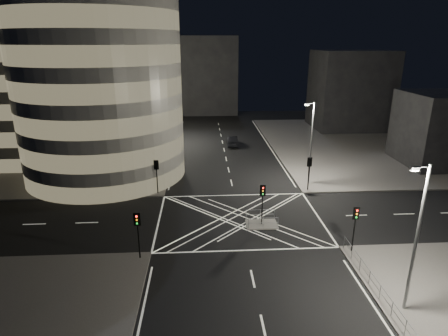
{
  "coord_description": "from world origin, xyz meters",
  "views": [
    {
      "loc": [
        -3.58,
        -33.62,
        16.85
      ],
      "look_at": [
        -1.12,
        7.0,
        3.0
      ],
      "focal_mm": 30.0,
      "sensor_mm": 36.0,
      "label": 1
    }
  ],
  "objects": [
    {
      "name": "traffic_signal_nl",
      "position": [
        -8.8,
        -6.8,
        2.91
      ],
      "size": [
        0.55,
        0.22,
        4.0
      ],
      "color": "black",
      "rests_on": "sidewalk_near_left"
    },
    {
      "name": "sidewalk_far_right",
      "position": [
        29.0,
        27.0,
        0.07
      ],
      "size": [
        42.0,
        42.0,
        0.15
      ],
      "primitive_type": "cube",
      "color": "#595653",
      "rests_on": "ground"
    },
    {
      "name": "railing_island_north",
      "position": [
        2.0,
        -0.6,
        0.7
      ],
      "size": [
        2.8,
        0.06,
        1.1
      ],
      "primitive_type": "cube",
      "color": "slate",
      "rests_on": "central_island"
    },
    {
      "name": "office_tower_curved",
      "position": [
        -20.74,
        18.74,
        12.65
      ],
      "size": [
        30.0,
        29.0,
        27.2
      ],
      "color": "gray",
      "rests_on": "sidewalk_far_left"
    },
    {
      "name": "building_right_near",
      "position": [
        30.0,
        16.0,
        5.15
      ],
      "size": [
        10.0,
        10.0,
        10.0
      ],
      "primitive_type": "cube",
      "color": "black",
      "rests_on": "sidewalk_far_right"
    },
    {
      "name": "tree_e",
      "position": [
        -10.5,
        33.0,
        4.57
      ],
      "size": [
        4.56,
        4.56,
        7.05
      ],
      "color": "black",
      "rests_on": "sidewalk_far_left"
    },
    {
      "name": "street_lamp_left_far",
      "position": [
        -9.44,
        30.0,
        5.54
      ],
      "size": [
        1.25,
        0.25,
        10.0
      ],
      "color": "slate",
      "rests_on": "sidewalk_far_left"
    },
    {
      "name": "street_lamp_right_far",
      "position": [
        9.44,
        9.0,
        5.54
      ],
      "size": [
        1.25,
        0.25,
        10.0
      ],
      "color": "slate",
      "rests_on": "sidewalk_far_right"
    },
    {
      "name": "tree_b",
      "position": [
        -10.5,
        15.0,
        4.71
      ],
      "size": [
        4.65,
        4.65,
        7.24
      ],
      "color": "black",
      "rests_on": "sidewalk_far_left"
    },
    {
      "name": "traffic_signal_nr",
      "position": [
        8.8,
        -6.8,
        2.91
      ],
      "size": [
        0.55,
        0.22,
        4.0
      ],
      "color": "black",
      "rests_on": "sidewalk_near_right"
    },
    {
      "name": "building_right_far",
      "position": [
        26.0,
        40.0,
        7.65
      ],
      "size": [
        14.0,
        12.0,
        15.0
      ],
      "primitive_type": "cube",
      "color": "black",
      "rests_on": "sidewalk_far_right"
    },
    {
      "name": "sedan",
      "position": [
        1.5,
        27.7,
        0.8
      ],
      "size": [
        1.73,
        4.87,
        1.6
      ],
      "primitive_type": "imported",
      "rotation": [
        0.0,
        0.0,
        3.13
      ],
      "color": "black",
      "rests_on": "ground"
    },
    {
      "name": "ground",
      "position": [
        0.0,
        0.0,
        0.0
      ],
      "size": [
        120.0,
        120.0,
        0.0
      ],
      "primitive_type": "plane",
      "color": "black",
      "rests_on": "ground"
    },
    {
      "name": "traffic_signal_fl",
      "position": [
        -8.8,
        6.8,
        2.91
      ],
      "size": [
        0.55,
        0.22,
        4.0
      ],
      "color": "black",
      "rests_on": "sidewalk_far_left"
    },
    {
      "name": "tree_c",
      "position": [
        -10.5,
        21.0,
        4.33
      ],
      "size": [
        4.19,
        4.19,
        6.6
      ],
      "color": "black",
      "rests_on": "sidewalk_far_left"
    },
    {
      "name": "street_lamp_right_near",
      "position": [
        9.44,
        -14.0,
        5.54
      ],
      "size": [
        1.25,
        0.25,
        10.0
      ],
      "color": "slate",
      "rests_on": "sidewalk_near_right"
    },
    {
      "name": "railing_near_right",
      "position": [
        8.3,
        -12.15,
        0.7
      ],
      "size": [
        0.06,
        11.7,
        1.1
      ],
      "primitive_type": "cube",
      "color": "slate",
      "rests_on": "sidewalk_near_right"
    },
    {
      "name": "railing_island_south",
      "position": [
        2.0,
        -2.4,
        0.7
      ],
      "size": [
        2.8,
        0.06,
        1.1
      ],
      "primitive_type": "cube",
      "color": "slate",
      "rests_on": "central_island"
    },
    {
      "name": "tree_d",
      "position": [
        -10.5,
        27.0,
        5.54
      ],
      "size": [
        5.02,
        5.02,
        8.28
      ],
      "color": "black",
      "rests_on": "sidewalk_far_left"
    },
    {
      "name": "building_far_end",
      "position": [
        -4.0,
        58.0,
        9.0
      ],
      "size": [
        18.0,
        8.0,
        18.0
      ],
      "primitive_type": "cube",
      "color": "black",
      "rests_on": "ground"
    },
    {
      "name": "traffic_signal_fr",
      "position": [
        8.8,
        6.8,
        2.91
      ],
      "size": [
        0.55,
        0.22,
        4.0
      ],
      "color": "black",
      "rests_on": "sidewalk_far_right"
    },
    {
      "name": "street_lamp_left_near",
      "position": [
        -9.44,
        12.0,
        5.54
      ],
      "size": [
        1.25,
        0.25,
        10.0
      ],
      "color": "slate",
      "rests_on": "sidewalk_far_left"
    },
    {
      "name": "central_island",
      "position": [
        2.0,
        -1.5,
        0.07
      ],
      "size": [
        3.0,
        2.0,
        0.15
      ],
      "primitive_type": "cube",
      "color": "slate",
      "rests_on": "ground"
    },
    {
      "name": "tree_a",
      "position": [
        -10.5,
        9.0,
        5.04
      ],
      "size": [
        4.7,
        4.7,
        7.61
      ],
      "color": "black",
      "rests_on": "sidewalk_far_left"
    },
    {
      "name": "office_block_rear",
      "position": [
        -22.0,
        42.0,
        11.15
      ],
      "size": [
        24.0,
        16.0,
        22.0
      ],
      "primitive_type": "cube",
      "color": "gray",
      "rests_on": "sidewalk_far_left"
    },
    {
      "name": "sidewalk_far_left",
      "position": [
        -29.0,
        27.0,
        0.07
      ],
      "size": [
        42.0,
        42.0,
        0.15
      ],
      "primitive_type": "cube",
      "color": "#595653",
      "rests_on": "ground"
    },
    {
      "name": "traffic_signal_island",
      "position": [
        2.0,
        -1.5,
        2.91
      ],
      "size": [
        0.55,
        0.22,
        4.0
      ],
      "color": "black",
      "rests_on": "central_island"
    }
  ]
}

